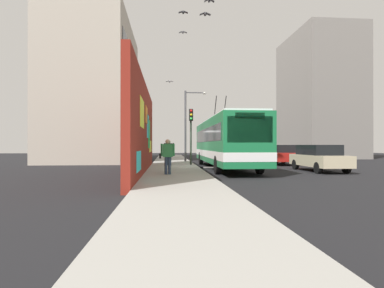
% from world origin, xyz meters
% --- Properties ---
extents(ground_plane, '(80.00, 80.00, 0.00)m').
position_xyz_m(ground_plane, '(0.00, 0.00, 0.00)').
color(ground_plane, black).
extents(sidewalk_slab, '(48.00, 3.20, 0.15)m').
position_xyz_m(sidewalk_slab, '(0.00, 1.60, 0.07)').
color(sidewalk_slab, '#9E9B93').
rests_on(sidewalk_slab, ground_plane).
extents(graffiti_wall, '(14.06, 0.32, 4.87)m').
position_xyz_m(graffiti_wall, '(-3.97, 3.35, 2.44)').
color(graffiti_wall, maroon).
rests_on(graffiti_wall, ground_plane).
extents(building_far_left, '(13.93, 7.03, 13.60)m').
position_xyz_m(building_far_left, '(10.55, 9.20, 6.80)').
color(building_far_left, '#B2A899').
rests_on(building_far_left, ground_plane).
extents(building_far_right, '(10.76, 7.03, 15.41)m').
position_xyz_m(building_far_right, '(16.36, -17.00, 7.71)').
color(building_far_right, gray).
rests_on(building_far_right, ground_plane).
extents(city_bus, '(12.65, 2.58, 5.09)m').
position_xyz_m(city_bus, '(-0.41, -1.80, 1.84)').
color(city_bus, '#19723F').
rests_on(city_bus, ground_plane).
extents(parked_car_champagne, '(4.47, 1.84, 1.58)m').
position_xyz_m(parked_car_champagne, '(-3.08, -7.00, 0.83)').
color(parked_car_champagne, '#C6B793').
rests_on(parked_car_champagne, ground_plane).
extents(parked_car_red, '(4.32, 1.94, 1.58)m').
position_xyz_m(parked_car_red, '(3.29, -7.00, 0.83)').
color(parked_car_red, '#B21E19').
rests_on(parked_car_red, ground_plane).
extents(parked_car_black, '(4.38, 1.92, 1.58)m').
position_xyz_m(parked_car_black, '(8.73, -7.00, 0.83)').
color(parked_car_black, black).
rests_on(parked_car_black, ground_plane).
extents(parked_car_silver, '(4.12, 1.95, 1.58)m').
position_xyz_m(parked_car_silver, '(15.06, -7.00, 0.83)').
color(parked_car_silver, '#B7B7BC').
rests_on(parked_car_silver, ground_plane).
extents(pedestrian_near_wall, '(0.23, 0.75, 1.70)m').
position_xyz_m(pedestrian_near_wall, '(-5.82, 2.04, 1.15)').
color(pedestrian_near_wall, '#2D3F59').
rests_on(pedestrian_near_wall, sidewalk_slab).
extents(pedestrian_midblock, '(0.24, 0.70, 1.78)m').
position_xyz_m(pedestrian_midblock, '(0.52, 1.92, 1.21)').
color(pedestrian_midblock, '#2D3F59').
rests_on(pedestrian_midblock, sidewalk_slab).
extents(traffic_light, '(0.49, 0.28, 4.02)m').
position_xyz_m(traffic_light, '(1.11, 0.35, 2.86)').
color(traffic_light, '#2D382D').
rests_on(traffic_light, sidewalk_slab).
extents(street_lamp, '(0.44, 1.93, 6.20)m').
position_xyz_m(street_lamp, '(6.08, 0.22, 3.75)').
color(street_lamp, '#4C4C51').
rests_on(street_lamp, sidewalk_slab).
extents(flying_pigeons, '(8.52, 2.53, 3.09)m').
position_xyz_m(flying_pigeons, '(-2.21, 0.80, 8.41)').
color(flying_pigeons, '#47474C').
extents(curbside_puddle, '(1.66, 1.66, 0.00)m').
position_xyz_m(curbside_puddle, '(0.29, -0.60, 0.00)').
color(curbside_puddle, black).
rests_on(curbside_puddle, ground_plane).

